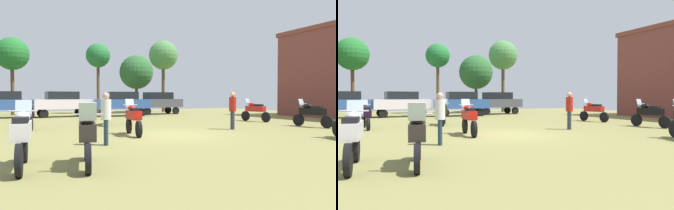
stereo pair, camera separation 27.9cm
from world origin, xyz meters
TOP-DOWN VIEW (x-y plane):
  - ground_plane at (0.00, 0.00)m, footprint 44.00×52.00m
  - motorcycle_1 at (-1.40, 0.59)m, footprint 0.62×2.26m
  - motorcycle_3 at (-5.15, 5.21)m, footprint 0.62×2.22m
  - motorcycle_4 at (8.27, 4.27)m, footprint 0.70×2.25m
  - motorcycle_8 at (-4.41, -4.64)m, footprint 0.72×2.20m
  - motorcycle_9 at (-1.09, 5.88)m, footprint 0.86×2.21m
  - motorcycle_11 at (8.32, -0.05)m, footprint 0.64×2.26m
  - motorcycle_12 at (-5.75, -4.22)m, footprint 0.62×2.28m
  - car_2 at (6.29, 15.03)m, footprint 4.42×2.10m
  - car_3 at (2.42, 13.66)m, footprint 4.45×2.20m
  - car_5 at (-2.22, 14.63)m, footprint 4.40×2.04m
  - car_6 at (-6.30, 15.07)m, footprint 4.36×1.95m
  - person_2 at (3.78, 0.76)m, footprint 0.42×0.42m
  - person_3 at (-3.15, -1.60)m, footprint 0.40×0.40m
  - tree_1 at (-5.71, 19.09)m, footprint 2.82×2.82m
  - tree_4 at (1.70, 18.82)m, footprint 2.30×2.30m
  - tree_6 at (8.76, 19.16)m, footprint 3.07×3.07m
  - tree_7 at (5.32, 18.07)m, footprint 3.33×3.33m

SIDE VIEW (x-z plane):
  - ground_plane at x=0.00m, z-range 0.00..0.02m
  - motorcycle_3 at x=-5.15m, z-range 0.01..1.45m
  - motorcycle_8 at x=-4.41m, z-range 0.01..1.48m
  - motorcycle_11 at x=8.32m, z-range 0.01..1.48m
  - motorcycle_4 at x=8.27m, z-range 0.01..1.48m
  - motorcycle_9 at x=-1.09m, z-range 0.01..1.48m
  - motorcycle_1 at x=-1.40m, z-range 0.01..1.50m
  - motorcycle_12 at x=-5.75m, z-range 0.01..1.51m
  - person_3 at x=-3.15m, z-range 0.17..1.89m
  - person_2 at x=3.78m, z-range 0.18..1.99m
  - car_2 at x=6.29m, z-range 0.19..2.19m
  - car_3 at x=2.42m, z-range 0.19..2.19m
  - car_5 at x=-2.22m, z-range 0.19..2.19m
  - car_6 at x=-6.30m, z-range 0.19..2.19m
  - tree_7 at x=5.32m, z-range 1.18..6.86m
  - tree_1 at x=-5.71m, z-range 1.92..8.64m
  - tree_4 at x=1.70m, z-range 2.12..8.82m
  - tree_6 at x=8.76m, z-range 2.19..9.73m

